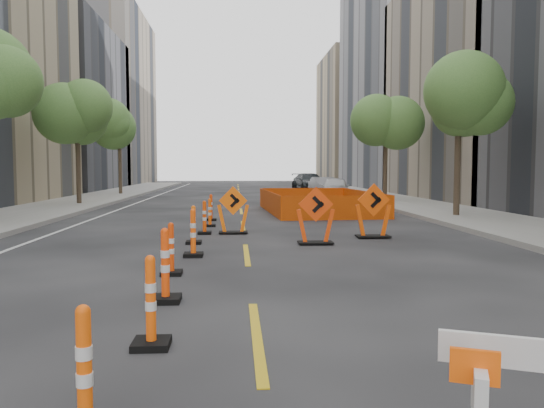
{
  "coord_description": "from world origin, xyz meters",
  "views": [
    {
      "loc": [
        -0.24,
        -8.18,
        2.02
      ],
      "look_at": [
        0.66,
        5.01,
        1.1
      ],
      "focal_mm": 35.0,
      "sensor_mm": 36.0,
      "label": 1
    }
  ],
  "objects": [
    {
      "name": "channelizer_3",
      "position": [
        -1.46,
        1.76,
        0.5
      ],
      "size": [
        0.39,
        0.39,
        0.99
      ],
      "primitive_type": null,
      "color": "red",
      "rests_on": "ground"
    },
    {
      "name": "parked_car_near",
      "position": [
        5.73,
        23.3,
        0.72
      ],
      "size": [
        2.4,
        4.46,
        1.44
      ],
      "primitive_type": "imported",
      "rotation": [
        0.0,
        0.0,
        -0.17
      ],
      "color": "#BBBBBD",
      "rests_on": "ground"
    },
    {
      "name": "tree_r_b",
      "position": [
        8.4,
        12.0,
        4.53
      ],
      "size": [
        2.8,
        2.8,
        5.95
      ],
      "color": "#382B1E",
      "rests_on": "ground"
    },
    {
      "name": "bld_right_c",
      "position": [
        17.0,
        23.8,
        7.0
      ],
      "size": [
        12.0,
        16.0,
        14.0
      ],
      "primitive_type": "cube",
      "color": "gray",
      "rests_on": "ground"
    },
    {
      "name": "parked_car_mid",
      "position": [
        5.86,
        28.11,
        0.66
      ],
      "size": [
        1.71,
        4.11,
        1.32
      ],
      "primitive_type": "imported",
      "rotation": [
        0.0,
        0.0,
        0.08
      ],
      "color": "gray",
      "rests_on": "ground"
    },
    {
      "name": "tree_l_c",
      "position": [
        -8.4,
        20.0,
        4.53
      ],
      "size": [
        2.8,
        2.8,
        5.95
      ],
      "color": "#382B1E",
      "rests_on": "ground"
    },
    {
      "name": "channelizer_2",
      "position": [
        -1.3,
        -0.25,
        0.56
      ],
      "size": [
        0.44,
        0.44,
        1.12
      ],
      "primitive_type": null,
      "color": "#F6420A",
      "rests_on": "ground"
    },
    {
      "name": "bld_right_d",
      "position": [
        17.0,
        40.2,
        10.0
      ],
      "size": [
        12.0,
        18.0,
        20.0
      ],
      "primitive_type": "cube",
      "color": "gray",
      "rests_on": "ground"
    },
    {
      "name": "channelizer_0",
      "position": [
        -1.36,
        -4.29,
        0.51
      ],
      "size": [
        0.4,
        0.4,
        1.02
      ],
      "primitive_type": null,
      "color": "#EE520A",
      "rests_on": "ground"
    },
    {
      "name": "chevron_sign_right",
      "position": [
        3.67,
        6.62,
        0.78
      ],
      "size": [
        1.09,
        0.72,
        1.56
      ],
      "primitive_type": null,
      "rotation": [
        0.0,
        0.0,
        0.09
      ],
      "color": "#E44909",
      "rests_on": "ground"
    },
    {
      "name": "tree_r_c",
      "position": [
        8.4,
        22.0,
        4.53
      ],
      "size": [
        2.8,
        2.8,
        5.95
      ],
      "color": "#382B1E",
      "rests_on": "ground"
    },
    {
      "name": "channelizer_7",
      "position": [
        -1.12,
        9.84,
        0.48
      ],
      "size": [
        0.38,
        0.38,
        0.96
      ],
      "primitive_type": null,
      "color": "#FA540A",
      "rests_on": "ground"
    },
    {
      "name": "parked_car_far",
      "position": [
        5.93,
        35.91,
        0.75
      ],
      "size": [
        2.81,
        5.44,
        1.51
      ],
      "primitive_type": "imported",
      "rotation": [
        0.0,
        0.0,
        0.14
      ],
      "color": "black",
      "rests_on": "ground"
    },
    {
      "name": "channelizer_8",
      "position": [
        -1.18,
        11.86,
        0.5
      ],
      "size": [
        0.39,
        0.39,
        1.0
      ],
      "primitive_type": null,
      "color": "red",
      "rests_on": "ground"
    },
    {
      "name": "channelizer_4",
      "position": [
        -1.21,
        3.78,
        0.54
      ],
      "size": [
        0.43,
        0.43,
        1.09
      ],
      "primitive_type": null,
      "color": "#FF500A",
      "rests_on": "ground"
    },
    {
      "name": "bld_left_d",
      "position": [
        -17.0,
        39.2,
        7.0
      ],
      "size": [
        12.0,
        16.0,
        14.0
      ],
      "primitive_type": "cube",
      "color": "#4C4C51",
      "rests_on": "ground"
    },
    {
      "name": "channelizer_6",
      "position": [
        -1.19,
        7.82,
        0.51
      ],
      "size": [
        0.4,
        0.4,
        1.01
      ],
      "primitive_type": null,
      "color": "#DD4209",
      "rests_on": "ground"
    },
    {
      "name": "chevron_sign_left",
      "position": [
        -0.33,
        7.85,
        0.72
      ],
      "size": [
        1.05,
        0.73,
        1.44
      ],
      "primitive_type": null,
      "rotation": [
        0.0,
        0.0,
        -0.17
      ],
      "color": "#FE610A",
      "rests_on": "ground"
    },
    {
      "name": "tree_l_d",
      "position": [
        -8.4,
        30.0,
        4.53
      ],
      "size": [
        2.8,
        2.8,
        5.95
      ],
      "color": "#382B1E",
      "rests_on": "ground"
    },
    {
      "name": "bld_left_e",
      "position": [
        -17.0,
        55.6,
        10.0
      ],
      "size": [
        12.0,
        20.0,
        20.0
      ],
      "primitive_type": "cube",
      "color": "gray",
      "rests_on": "ground"
    },
    {
      "name": "channelizer_5",
      "position": [
        -1.36,
        5.8,
        0.51
      ],
      "size": [
        0.4,
        0.4,
        1.02
      ],
      "primitive_type": null,
      "color": "#FF640A",
      "rests_on": "ground"
    },
    {
      "name": "chevron_sign_center",
      "position": [
        1.84,
        5.48,
        0.75
      ],
      "size": [
        1.03,
        0.64,
        1.51
      ],
      "primitive_type": null,
      "rotation": [
        0.0,
        0.0,
        -0.04
      ],
      "color": "red",
      "rests_on": "ground"
    },
    {
      "name": "sidewalk_right",
      "position": [
        9.0,
        12.0,
        0.07
      ],
      "size": [
        4.0,
        90.0,
        0.15
      ],
      "primitive_type": "cube",
      "color": "gray",
      "rests_on": "ground"
    },
    {
      "name": "bld_right_e",
      "position": [
        17.0,
        58.6,
        8.0
      ],
      "size": [
        12.0,
        14.0,
        16.0
      ],
      "primitive_type": "cube",
      "color": "tan",
      "rests_on": "ground"
    },
    {
      "name": "channelizer_1",
      "position": [
        -1.2,
        -2.27,
        0.52
      ],
      "size": [
        0.41,
        0.41,
        1.05
      ],
      "primitive_type": null,
      "color": "#F8520A",
      "rests_on": "ground"
    },
    {
      "name": "safety_fence",
      "position": [
        3.44,
        15.44,
        0.47
      ],
      "size": [
        4.81,
        7.71,
        0.93
      ],
      "primitive_type": null,
      "rotation": [
        0.0,
        0.0,
        0.06
      ],
      "color": "#E0500B",
      "rests_on": "ground"
    },
    {
      "name": "ground_plane",
      "position": [
        0.0,
        0.0,
        0.0
      ],
      "size": [
        140.0,
        140.0,
        0.0
      ],
      "primitive_type": "plane",
      "color": "black"
    }
  ]
}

